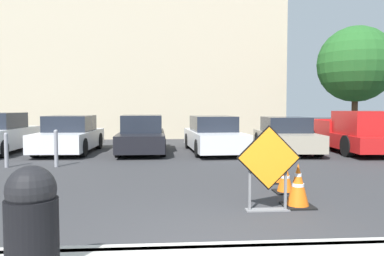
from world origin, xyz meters
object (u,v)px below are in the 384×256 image
at_px(bollard_nearest, 56,147).
at_px(parked_car_fourth, 213,136).
at_px(traffic_cone_second, 285,178).
at_px(traffic_cone_third, 278,166).
at_px(traffic_cone_fourth, 274,161).
at_px(parked_car_fifth, 286,136).
at_px(road_closed_sign, 269,165).
at_px(traffic_cone_nearest, 298,186).
at_px(parked_car_third, 142,135).
at_px(pickup_truck, 357,134).
at_px(trash_bin, 32,217).
at_px(bollard_second, 6,149).
at_px(parked_car_second, 70,136).

bearing_deg(bollard_nearest, parked_car_fourth, 32.78).
relative_size(traffic_cone_second, traffic_cone_third, 0.78).
height_order(traffic_cone_third, traffic_cone_fourth, traffic_cone_third).
bearing_deg(parked_car_fifth, road_closed_sign, 73.67).
bearing_deg(traffic_cone_nearest, parked_car_third, 111.06).
relative_size(pickup_truck, trash_bin, 5.35).
distance_m(traffic_cone_nearest, traffic_cone_third, 2.08).
bearing_deg(bollard_second, parked_car_fifth, 17.55).
bearing_deg(traffic_cone_nearest, traffic_cone_second, 83.03).
bearing_deg(bollard_second, pickup_truck, 12.91).
height_order(road_closed_sign, trash_bin, road_closed_sign).
bearing_deg(bollard_nearest, parked_car_fifth, 20.46).
distance_m(road_closed_sign, traffic_cone_third, 2.50).
bearing_deg(road_closed_sign, bollard_second, 141.29).
height_order(traffic_cone_fourth, bollard_second, bollard_second).
bearing_deg(road_closed_sign, traffic_cone_second, 61.17).
bearing_deg(parked_car_fourth, bollard_nearest, 29.36).
height_order(traffic_cone_third, parked_car_fourth, parked_car_fourth).
bearing_deg(traffic_cone_fourth, parked_car_third, 125.96).
bearing_deg(parked_car_third, parked_car_second, -1.69).
bearing_deg(parked_car_third, traffic_cone_third, 118.03).
relative_size(parked_car_fourth, bollard_nearest, 4.32).
xyz_separation_m(traffic_cone_second, parked_car_fifth, (2.21, 6.67, 0.33)).
bearing_deg(trash_bin, traffic_cone_nearest, 35.37).
distance_m(parked_car_fourth, parked_car_fifth, 2.80).
bearing_deg(parked_car_fifth, trash_bin, 63.78).
xyz_separation_m(traffic_cone_second, trash_bin, (-3.79, -3.69, 0.35)).
relative_size(parked_car_fifth, bollard_nearest, 3.93).
xyz_separation_m(traffic_cone_fourth, parked_car_fifth, (1.82, 4.57, 0.31)).
height_order(road_closed_sign, traffic_cone_fourth, road_closed_sign).
distance_m(parked_car_second, trash_bin, 11.21).
bearing_deg(traffic_cone_second, road_closed_sign, -118.83).
distance_m(traffic_cone_third, traffic_cone_fourth, 1.15).
distance_m(parked_car_fifth, trash_bin, 11.98).
bearing_deg(trash_bin, parked_car_second, 101.98).
relative_size(road_closed_sign, parked_car_fifth, 0.34).
bearing_deg(traffic_cone_fourth, pickup_truck, 43.82).
bearing_deg(pickup_truck, parked_car_fourth, -2.62).
xyz_separation_m(traffic_cone_fourth, pickup_truck, (4.58, 4.40, 0.39)).
height_order(parked_car_third, trash_bin, parked_car_third).
bearing_deg(road_closed_sign, parked_car_third, 106.91).
relative_size(traffic_cone_second, pickup_truck, 0.11).
height_order(traffic_cone_nearest, pickup_truck, pickup_truck).
height_order(road_closed_sign, bollard_second, road_closed_sign).
distance_m(pickup_truck, bollard_second, 12.35).
bearing_deg(parked_car_fifth, traffic_cone_second, 75.53).
bearing_deg(parked_car_third, traffic_cone_nearest, 109.95).
relative_size(parked_car_second, parked_car_third, 0.93).
relative_size(parked_car_third, bollard_second, 4.60).
height_order(parked_car_fourth, pickup_truck, pickup_truck).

